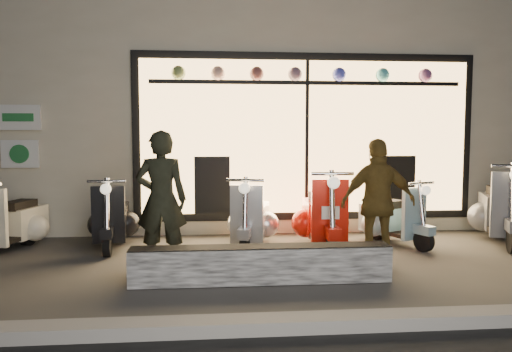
{
  "coord_description": "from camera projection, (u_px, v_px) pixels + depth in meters",
  "views": [
    {
      "loc": [
        -0.72,
        -5.89,
        1.6
      ],
      "look_at": [
        -0.13,
        0.6,
        1.05
      ],
      "focal_mm": 35.0,
      "sensor_mm": 36.0,
      "label": 1
    }
  ],
  "objects": [
    {
      "name": "ground",
      "position": [
        271.0,
        266.0,
        6.04
      ],
      "size": [
        40.0,
        40.0,
        0.0
      ],
      "primitive_type": "plane",
      "color": "#383533",
      "rests_on": "ground"
    },
    {
      "name": "kerb",
      "position": [
        301.0,
        324.0,
        4.05
      ],
      "size": [
        40.0,
        0.25,
        0.12
      ],
      "primitive_type": "cube",
      "color": "slate",
      "rests_on": "ground"
    },
    {
      "name": "shop_building",
      "position": [
        244.0,
        111.0,
        10.81
      ],
      "size": [
        10.2,
        6.23,
        4.2
      ],
      "color": "beige",
      "rests_on": "ground"
    },
    {
      "name": "graffiti_barrier",
      "position": [
        261.0,
        264.0,
        5.36
      ],
      "size": [
        2.79,
        0.28,
        0.4
      ],
      "primitive_type": "cube",
      "color": "black",
      "rests_on": "ground"
    },
    {
      "name": "scooter_silver",
      "position": [
        252.0,
        219.0,
        7.13
      ],
      "size": [
        0.63,
        1.38,
        0.98
      ],
      "rotation": [
        0.0,
        0.0,
        -0.21
      ],
      "color": "black",
      "rests_on": "ground"
    },
    {
      "name": "scooter_red",
      "position": [
        322.0,
        217.0,
        7.06
      ],
      "size": [
        0.52,
        1.5,
        1.07
      ],
      "rotation": [
        0.0,
        0.0,
        -0.05
      ],
      "color": "black",
      "rests_on": "ground"
    },
    {
      "name": "scooter_black",
      "position": [
        113.0,
        219.0,
        7.16
      ],
      "size": [
        0.5,
        1.35,
        0.96
      ],
      "rotation": [
        0.0,
        0.0,
        0.08
      ],
      "color": "black",
      "rests_on": "ground"
    },
    {
      "name": "scooter_cream",
      "position": [
        17.0,
        222.0,
        6.93
      ],
      "size": [
        0.65,
        1.34,
        0.95
      ],
      "rotation": [
        0.0,
        0.0,
        -0.25
      ],
      "color": "black",
      "rests_on": "ground"
    },
    {
      "name": "scooter_blue",
      "position": [
        389.0,
        218.0,
        7.33
      ],
      "size": [
        0.75,
        1.25,
        0.91
      ],
      "rotation": [
        0.0,
        0.0,
        0.43
      ],
      "color": "black",
      "rests_on": "ground"
    },
    {
      "name": "scooter_grey",
      "position": [
        501.0,
        211.0,
        7.43
      ],
      "size": [
        0.88,
        1.59,
        1.14
      ],
      "rotation": [
        0.0,
        0.0,
        -0.36
      ],
      "color": "black",
      "rests_on": "ground"
    },
    {
      "name": "man",
      "position": [
        161.0,
        200.0,
        5.92
      ],
      "size": [
        0.62,
        0.42,
        1.64
      ],
      "primitive_type": "imported",
      "rotation": [
        0.0,
        0.0,
        3.1
      ],
      "color": "black",
      "rests_on": "ground"
    },
    {
      "name": "woman",
      "position": [
        378.0,
        203.0,
        6.01
      ],
      "size": [
        0.91,
        0.39,
        1.54
      ],
      "primitive_type": "imported",
      "rotation": [
        0.0,
        0.0,
        3.12
      ],
      "color": "brown",
      "rests_on": "ground"
    }
  ]
}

